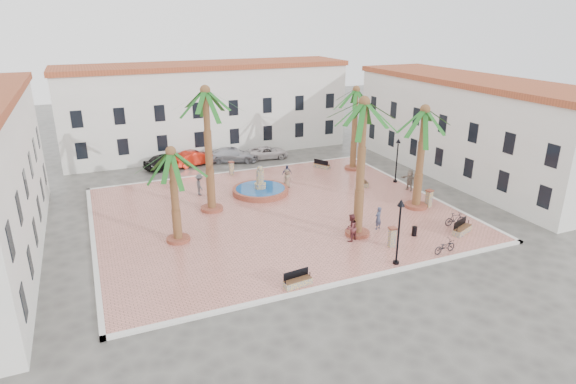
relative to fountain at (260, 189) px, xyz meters
name	(u,v)px	position (x,y,z in m)	size (l,w,h in m)	color
ground	(276,213)	(-0.32, -4.30, -0.48)	(120.00, 120.00, 0.00)	#56544F
plaza	(276,213)	(-0.32, -4.30, -0.40)	(26.00, 22.00, 0.15)	tan
kerb_n	(234,172)	(-0.32, 6.70, -0.40)	(26.30, 0.30, 0.16)	silver
kerb_s	(348,282)	(-0.32, -15.30, -0.40)	(26.30, 0.30, 0.16)	silver
kerb_e	(416,190)	(12.68, -4.30, -0.40)	(0.30, 22.30, 0.16)	silver
kerb_w	(93,242)	(-13.32, -4.30, -0.40)	(0.30, 22.30, 0.16)	silver
building_north	(208,108)	(-0.32, 15.69, 4.29)	(30.40, 7.40, 9.50)	white
building_east	(470,127)	(19.68, -2.30, 4.04)	(7.40, 26.40, 9.00)	white
fountain	(260,189)	(0.00, 0.00, 0.00)	(4.66, 4.66, 2.41)	#9C4A36
palm_nw	(206,104)	(-4.69, -2.04, 7.79)	(5.47, 5.47, 9.46)	#9C4A36
palm_sw	(172,164)	(-8.11, -6.42, 4.99)	(5.01, 5.01, 6.44)	#9C4A36
palm_s	(364,117)	(3.28, -10.23, 7.73)	(5.39, 5.39, 9.37)	#9C4A36
palm_e	(424,122)	(10.05, -7.68, 6.39)	(5.52, 5.52, 8.00)	#9C4A36
palm_ne	(356,99)	(10.55, 2.87, 6.48)	(5.08, 5.08, 8.01)	#9C4A36
bench_s	(298,282)	(-3.16, -14.69, -0.08)	(1.70, 0.69, 0.87)	gray
bench_se	(462,229)	(9.98, -12.85, -0.06)	(1.88, 1.20, 0.95)	gray
bench_e	(362,182)	(9.00, -1.50, -0.07)	(0.87, 1.80, 0.91)	gray
bench_ne	(322,166)	(7.95, 4.31, -0.08)	(1.31, 1.67, 0.87)	gray
lamppost_s	(400,221)	(3.31, -14.70, 2.47)	(0.45, 0.45, 4.14)	black
lamppost_e	(397,153)	(12.08, -2.02, 2.38)	(0.43, 0.43, 4.00)	black
bollard_se	(392,237)	(4.35, -12.70, 0.37)	(0.54, 0.54, 1.35)	gray
bollard_n	(231,168)	(-0.78, 5.73, 0.34)	(0.50, 0.50, 1.29)	gray
bollard_e	(429,198)	(10.97, -8.01, 0.39)	(0.58, 0.58, 1.39)	gray
litter_bin	(414,231)	(6.73, -11.91, 0.00)	(0.34, 0.34, 0.66)	black
cyclist_a	(378,218)	(5.06, -10.00, 0.49)	(0.60, 0.39, 1.64)	#373D57
bicycle_a	(445,246)	(6.92, -14.70, 0.11)	(0.58, 1.66, 0.87)	black
cyclist_b	(351,228)	(2.36, -10.90, 0.62)	(0.92, 0.72, 1.89)	#572529
bicycle_b	(455,219)	(10.43, -11.61, 0.15)	(0.45, 1.58, 0.95)	black
pedestrian_fountain_a	(287,178)	(2.62, 0.48, 0.48)	(0.79, 0.51, 1.62)	#7A614C
pedestrian_fountain_b	(287,174)	(3.13, 1.70, 0.48)	(0.94, 0.39, 1.61)	#363F63
pedestrian_north	(200,185)	(-4.76, 1.56, 0.57)	(1.16, 0.67, 1.79)	#4F4F54
pedestrian_east	(410,180)	(11.95, -4.21, 0.59)	(1.69, 0.54, 1.83)	gray
car_black	(166,161)	(-5.92, 10.69, 0.29)	(1.81, 4.50, 1.53)	black
car_red	(195,158)	(-3.09, 10.69, 0.26)	(1.57, 4.50, 1.48)	#AC190A
car_silver	(233,155)	(0.77, 10.39, 0.24)	(2.02, 4.98, 1.44)	#A6A6AF
car_white	(267,152)	(4.46, 10.16, 0.14)	(2.06, 4.47, 1.24)	silver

